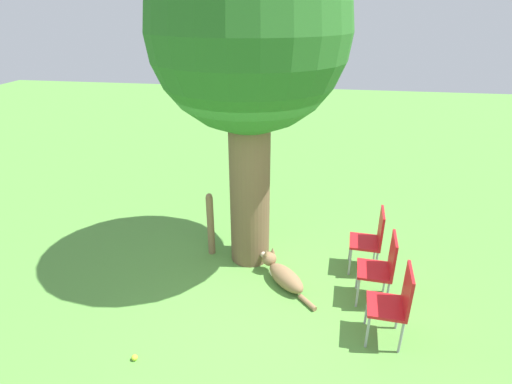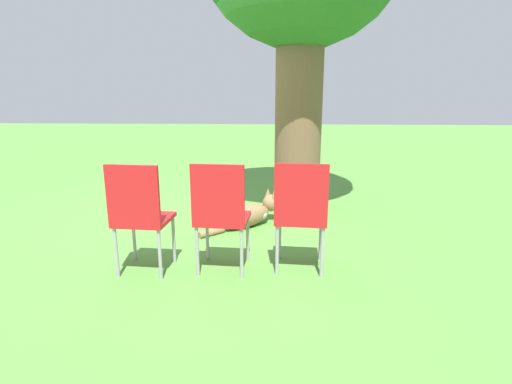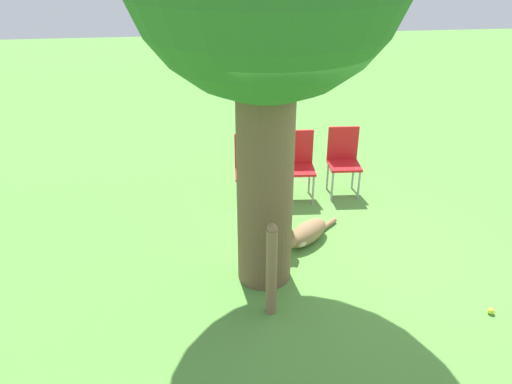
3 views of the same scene
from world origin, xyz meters
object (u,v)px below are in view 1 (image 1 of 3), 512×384
red_chair_1 (382,265)px  tennis_ball (135,357)px  oak_tree (249,40)px  dog (283,274)px  red_chair_2 (372,237)px  fence_post (211,224)px  red_chair_0 (396,301)px

red_chair_1 → tennis_ball: (-2.75, -1.43, -0.52)m
oak_tree → dog: (0.56, -0.57, -3.02)m
red_chair_1 → red_chair_2: size_ratio=1.00×
dog → fence_post: 1.36m
dog → tennis_ball: (-1.48, -1.60, -0.11)m
red_chair_0 → red_chair_1: bearing=-80.9°
oak_tree → red_chair_2: 3.15m
red_chair_0 → fence_post: bearing=-25.7°
oak_tree → red_chair_0: size_ratio=4.64×
oak_tree → dog: bearing=-45.5°
red_chair_0 → red_chair_2: same height
dog → fence_post: fence_post is taller
red_chair_2 → tennis_ball: red_chair_2 is taller
oak_tree → red_chair_0: oak_tree is taller
oak_tree → dog: size_ratio=4.85×
dog → red_chair_1: (1.27, -0.17, 0.42)m
red_chair_2 → tennis_ball: 3.46m
dog → fence_post: bearing=21.2°
dog → oak_tree: bearing=2.2°
red_chair_0 → tennis_ball: size_ratio=14.33×
dog → red_chair_2: bearing=-109.5°
red_chair_2 → tennis_ball: size_ratio=14.33×
dog → tennis_ball: size_ratio=13.71×
oak_tree → tennis_ball: bearing=-113.0°
dog → red_chair_2: size_ratio=0.96×
tennis_ball → red_chair_1: bearing=27.6°
fence_post → red_chair_0: fence_post is taller
fence_post → red_chair_0: (2.50, -1.43, 0.04)m
oak_tree → red_chair_0: bearing=-36.7°
red_chair_1 → red_chair_2: same height
oak_tree → red_chair_2: size_ratio=4.64×
dog → tennis_ball: dog is taller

